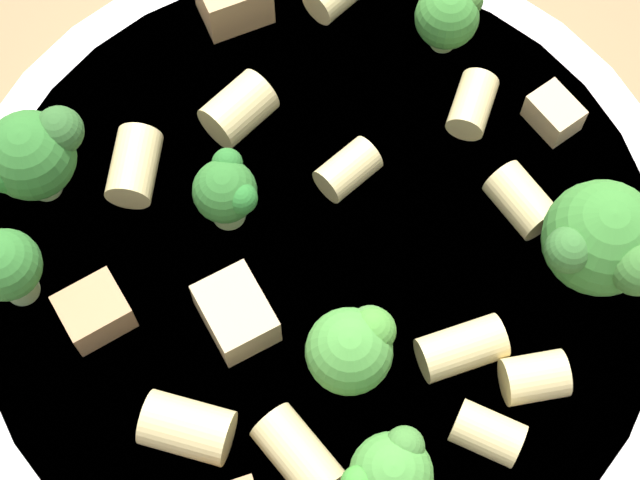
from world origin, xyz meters
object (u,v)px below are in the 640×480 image
broccoli_floret_3 (449,13)px  rigatoni_5 (298,455)px  broccoli_floret_5 (389,474)px  rigatoni_1 (134,166)px  broccoli_floret_1 (602,241)px  pasta_bowl (320,264)px  rigatoni_3 (187,428)px  rigatoni_9 (521,200)px  broccoli_floret_6 (355,347)px  chicken_chunk_4 (554,113)px  broccoli_floret_4 (32,155)px  rigatoni_7 (534,378)px  chicken_chunk_1 (236,314)px  rigatoni_6 (239,109)px  rigatoni_4 (488,433)px  rigatoni_0 (472,104)px  broccoli_floret_2 (227,192)px  broccoli_floret_0 (4,267)px  rigatoni_2 (348,170)px  rigatoni_10 (462,348)px  chicken_chunk_3 (95,312)px

broccoli_floret_3 → rigatoni_5: (0.13, -0.11, -0.01)m
broccoli_floret_5 → rigatoni_1: (-0.14, -0.04, -0.01)m
broccoli_floret_1 → broccoli_floret_5: 0.10m
pasta_bowl → broccoli_floret_3: bearing=128.6°
rigatoni_3 → rigatoni_9: 0.14m
broccoli_floret_6 → rigatoni_1: bearing=-156.0°
pasta_bowl → chicken_chunk_4: (-0.01, 0.10, 0.02)m
rigatoni_3 → rigatoni_9: rigatoni_3 is taller
broccoli_floret_4 → rigatoni_9: 0.17m
rigatoni_7 → chicken_chunk_1: bearing=-125.6°
rigatoni_6 → rigatoni_1: bearing=-81.0°
rigatoni_9 → rigatoni_4: bearing=-34.6°
rigatoni_4 → chicken_chunk_1: 0.09m
broccoli_floret_1 → rigatoni_0: broccoli_floret_1 is taller
rigatoni_3 → rigatoni_4: rigatoni_3 is taller
chicken_chunk_4 → broccoli_floret_4: bearing=-104.6°
broccoli_floret_1 → rigatoni_6: bearing=-138.6°
broccoli_floret_6 → rigatoni_7: 0.06m
rigatoni_3 → broccoli_floret_5: bearing=51.5°
broccoli_floret_2 → broccoli_floret_4: size_ratio=0.76×
rigatoni_7 → rigatoni_3: bearing=-104.5°
rigatoni_4 → broccoli_floret_5: bearing=-86.8°
pasta_bowl → rigatoni_0: bearing=111.8°
broccoli_floret_0 → broccoli_floret_3: size_ratio=1.23×
pasta_bowl → rigatoni_7: size_ratio=13.16×
broccoli_floret_5 → rigatoni_6: 0.14m
rigatoni_2 → rigatoni_10: rigatoni_10 is taller
rigatoni_6 → chicken_chunk_1: size_ratio=0.91×
broccoli_floret_5 → pasta_bowl: bearing=171.2°
broccoli_floret_3 → rigatoni_9: (0.07, -0.01, -0.01)m
broccoli_floret_3 → rigatoni_2: broccoli_floret_3 is taller
rigatoni_9 → chicken_chunk_4: bearing=134.6°
rigatoni_2 → pasta_bowl: bearing=-42.1°
broccoli_floret_5 → rigatoni_10: bearing=126.8°
broccoli_floret_4 → rigatoni_6: broccoli_floret_4 is taller
rigatoni_9 → rigatoni_10: 0.06m
rigatoni_5 → rigatoni_6: (-0.12, 0.03, 0.00)m
broccoli_floret_6 → broccoli_floret_3: bearing=141.4°
broccoli_floret_3 → rigatoni_0: broccoli_floret_3 is taller
broccoli_floret_6 → rigatoni_3: broccoli_floret_6 is taller
broccoli_floret_3 → rigatoni_9: 0.08m
broccoli_floret_5 → rigatoni_5: broccoli_floret_5 is taller
rigatoni_5 → rigatoni_10: size_ratio=1.04×
broccoli_floret_3 → broccoli_floret_4: 0.16m
rigatoni_2 → chicken_chunk_1: (0.04, -0.06, 0.00)m
broccoli_floret_5 → rigatoni_6: bearing=177.5°
broccoli_floret_6 → rigatoni_2: size_ratio=1.73×
broccoli_floret_4 → broccoli_floret_6: broccoli_floret_4 is taller
chicken_chunk_3 → chicken_chunk_1: bearing=65.9°
pasta_bowl → rigatoni_6: 0.06m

